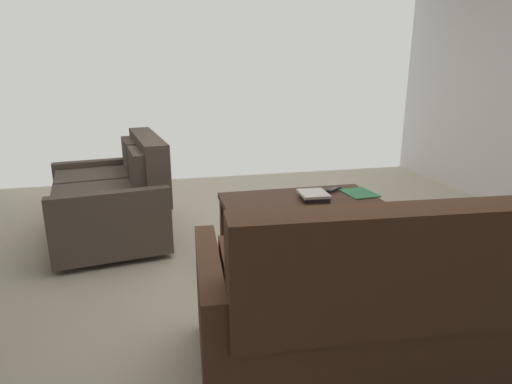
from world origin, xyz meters
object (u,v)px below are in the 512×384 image
Objects in this scene: sofa_main at (402,294)px; tv_remote at (334,190)px; book_stack at (314,195)px; loose_magazine at (359,193)px; coffee_table at (302,208)px; loveseat_near at (115,197)px.

tv_remote is (-0.27, -1.47, 0.08)m from sofa_main.
book_stack is 0.28m from tv_remote.
tv_remote is at bearing 139.91° from loose_magazine.
tv_remote reaches higher than loose_magazine.
loveseat_near is at bearing -27.79° from coffee_table.
book_stack is at bearing -173.70° from coffee_table.
loose_magazine is at bearing -173.15° from coffee_table.
sofa_main is 6.89× the size of book_stack.
sofa_main reaches higher than tv_remote.
coffee_table is 4.27× the size of loose_magazine.
book_stack is (-0.05, -1.31, 0.10)m from sofa_main.
tv_remote is (-0.33, -0.17, 0.08)m from coffee_table.
coffee_table is 0.50m from loose_magazine.
coffee_table is 4.13× the size of book_stack.
coffee_table is at bearing 152.21° from loveseat_near.
tv_remote is (-1.72, 0.56, 0.11)m from loveseat_near.
book_stack is 1.82× the size of tv_remote.
sofa_main is 1.43m from loose_magazine.
tv_remote is at bearing -144.54° from book_stack.
loose_magazine is at bearing -173.01° from book_stack.
loveseat_near is 1.58m from coffee_table.
loose_magazine is at bearing -107.89° from sofa_main.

